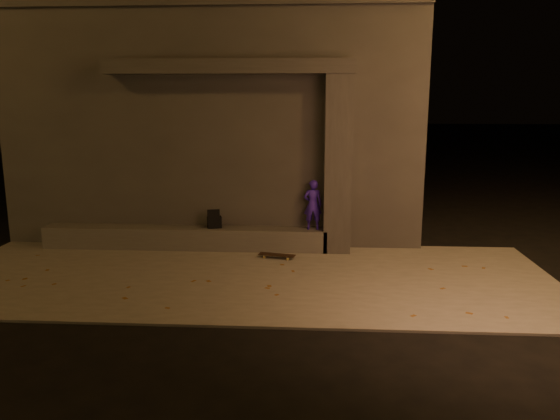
# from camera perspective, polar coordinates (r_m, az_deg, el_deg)

# --- Properties ---
(ground) EXTENTS (120.00, 120.00, 0.00)m
(ground) POSITION_cam_1_polar(r_m,az_deg,el_deg) (8.08, -5.45, -11.62)
(ground) COLOR black
(ground) RESTS_ON ground
(sidewalk) EXTENTS (11.00, 4.40, 0.04)m
(sidewalk) POSITION_cam_1_polar(r_m,az_deg,el_deg) (9.92, -3.65, -6.95)
(sidewalk) COLOR slate
(sidewalk) RESTS_ON ground
(building) EXTENTS (9.00, 5.10, 5.22)m
(building) POSITION_cam_1_polar(r_m,az_deg,el_deg) (14.00, -5.60, 9.28)
(building) COLOR #3C3A37
(building) RESTS_ON ground
(ledge) EXTENTS (6.00, 0.55, 0.45)m
(ledge) POSITION_cam_1_polar(r_m,az_deg,el_deg) (11.77, -9.88, -2.86)
(ledge) COLOR #53504B
(ledge) RESTS_ON sidewalk
(column) EXTENTS (0.55, 0.55, 3.60)m
(column) POSITION_cam_1_polar(r_m,az_deg,el_deg) (11.16, 6.07, 4.70)
(column) COLOR #3C3A37
(column) RESTS_ON sidewalk
(canopy) EXTENTS (5.00, 0.70, 0.28)m
(canopy) POSITION_cam_1_polar(r_m,az_deg,el_deg) (11.27, -5.35, 14.67)
(canopy) COLOR #3C3A37
(canopy) RESTS_ON column
(skateboarder) EXTENTS (0.40, 0.27, 1.04)m
(skateboarder) POSITION_cam_1_polar(r_m,az_deg,el_deg) (11.29, 3.45, 0.56)
(skateboarder) COLOR #351BB1
(skateboarder) RESTS_ON ledge
(backpack) EXTENTS (0.33, 0.26, 0.41)m
(backpack) POSITION_cam_1_polar(r_m,az_deg,el_deg) (11.55, -6.87, -1.17)
(backpack) COLOR black
(backpack) RESTS_ON ledge
(skateboard) EXTENTS (0.75, 0.35, 0.08)m
(skateboard) POSITION_cam_1_polar(r_m,az_deg,el_deg) (10.89, -0.33, -4.74)
(skateboard) COLOR black
(skateboard) RESTS_ON sidewalk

